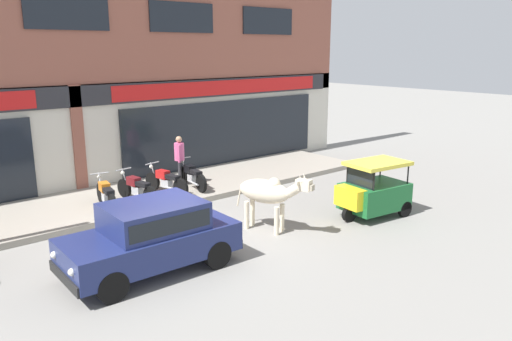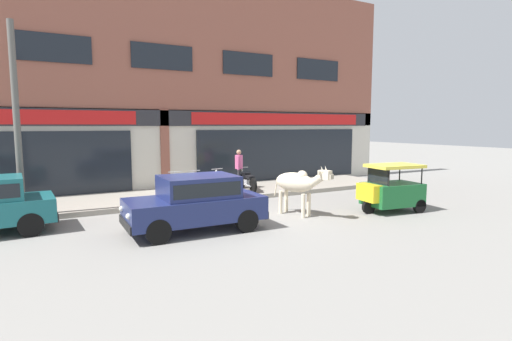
{
  "view_description": "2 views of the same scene",
  "coord_description": "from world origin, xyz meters",
  "px_view_note": "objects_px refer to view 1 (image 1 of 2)",
  "views": [
    {
      "loc": [
        -5.6,
        -9.62,
        4.49
      ],
      "look_at": [
        3.36,
        1.0,
        1.06
      ],
      "focal_mm": 35.0,
      "sensor_mm": 36.0,
      "label": 1
    },
    {
      "loc": [
        -4.67,
        -10.69,
        2.77
      ],
      "look_at": [
        1.79,
        1.0,
        1.24
      ],
      "focal_mm": 28.0,
      "sensor_mm": 36.0,
      "label": 2
    }
  ],
  "objects_px": {
    "car_0": "(152,234)",
    "motorcycle_0": "(106,195)",
    "motorcycle_1": "(137,188)",
    "pedestrian": "(179,155)",
    "auto_rickshaw": "(373,193)",
    "motorcycle_3": "(192,176)",
    "motorcycle_2": "(166,181)",
    "cow": "(268,192)"
  },
  "relations": [
    {
      "from": "pedestrian",
      "to": "auto_rickshaw",
      "type": "bearing_deg",
      "value": -65.16
    },
    {
      "from": "motorcycle_3",
      "to": "car_0",
      "type": "bearing_deg",
      "value": -131.06
    },
    {
      "from": "auto_rickshaw",
      "to": "motorcycle_0",
      "type": "height_order",
      "value": "auto_rickshaw"
    },
    {
      "from": "motorcycle_3",
      "to": "motorcycle_1",
      "type": "bearing_deg",
      "value": -174.21
    },
    {
      "from": "auto_rickshaw",
      "to": "pedestrian",
      "type": "relative_size",
      "value": 1.29
    },
    {
      "from": "car_0",
      "to": "motorcycle_0",
      "type": "distance_m",
      "value": 4.18
    },
    {
      "from": "pedestrian",
      "to": "motorcycle_1",
      "type": "bearing_deg",
      "value": -159.06
    },
    {
      "from": "motorcycle_2",
      "to": "motorcycle_3",
      "type": "xyz_separation_m",
      "value": [
        0.95,
        0.04,
        0.0
      ]
    },
    {
      "from": "car_0",
      "to": "motorcycle_3",
      "type": "bearing_deg",
      "value": 48.94
    },
    {
      "from": "car_0",
      "to": "motorcycle_3",
      "type": "distance_m",
      "value": 5.74
    },
    {
      "from": "motorcycle_0",
      "to": "auto_rickshaw",
      "type": "bearing_deg",
      "value": -41.84
    },
    {
      "from": "auto_rickshaw",
      "to": "motorcycle_3",
      "type": "bearing_deg",
      "value": 116.05
    },
    {
      "from": "cow",
      "to": "pedestrian",
      "type": "height_order",
      "value": "pedestrian"
    },
    {
      "from": "motorcycle_1",
      "to": "pedestrian",
      "type": "relative_size",
      "value": 1.13
    },
    {
      "from": "car_0",
      "to": "motorcycle_0",
      "type": "height_order",
      "value": "car_0"
    },
    {
      "from": "auto_rickshaw",
      "to": "motorcycle_1",
      "type": "relative_size",
      "value": 1.14
    },
    {
      "from": "motorcycle_3",
      "to": "pedestrian",
      "type": "distance_m",
      "value": 0.8
    },
    {
      "from": "motorcycle_2",
      "to": "pedestrian",
      "type": "xyz_separation_m",
      "value": [
        0.84,
        0.56,
        0.6
      ]
    },
    {
      "from": "pedestrian",
      "to": "car_0",
      "type": "bearing_deg",
      "value": -127.04
    },
    {
      "from": "cow",
      "to": "motorcycle_1",
      "type": "xyz_separation_m",
      "value": [
        -1.59,
        3.9,
        -0.45
      ]
    },
    {
      "from": "car_0",
      "to": "motorcycle_0",
      "type": "relative_size",
      "value": 2.02
    },
    {
      "from": "motorcycle_1",
      "to": "cow",
      "type": "bearing_deg",
      "value": -67.84
    },
    {
      "from": "auto_rickshaw",
      "to": "motorcycle_1",
      "type": "height_order",
      "value": "auto_rickshaw"
    },
    {
      "from": "auto_rickshaw",
      "to": "pedestrian",
      "type": "bearing_deg",
      "value": 114.84
    },
    {
      "from": "car_0",
      "to": "motorcycle_2",
      "type": "xyz_separation_m",
      "value": [
        2.82,
        4.29,
        -0.26
      ]
    },
    {
      "from": "motorcycle_0",
      "to": "motorcycle_1",
      "type": "height_order",
      "value": "same"
    },
    {
      "from": "motorcycle_0",
      "to": "motorcycle_3",
      "type": "xyz_separation_m",
      "value": [
        2.95,
        0.23,
        0.0
      ]
    },
    {
      "from": "cow",
      "to": "pedestrian",
      "type": "bearing_deg",
      "value": 86.15
    },
    {
      "from": "motorcycle_3",
      "to": "pedestrian",
      "type": "xyz_separation_m",
      "value": [
        -0.11,
        0.52,
        0.6
      ]
    },
    {
      "from": "motorcycle_0",
      "to": "motorcycle_1",
      "type": "bearing_deg",
      "value": 1.5
    },
    {
      "from": "motorcycle_1",
      "to": "motorcycle_2",
      "type": "height_order",
      "value": "same"
    },
    {
      "from": "car_0",
      "to": "motorcycle_0",
      "type": "bearing_deg",
      "value": 78.72
    },
    {
      "from": "motorcycle_1",
      "to": "car_0",
      "type": "bearing_deg",
      "value": -113.12
    },
    {
      "from": "auto_rickshaw",
      "to": "motorcycle_2",
      "type": "distance_m",
      "value": 6.13
    },
    {
      "from": "motorcycle_3",
      "to": "motorcycle_0",
      "type": "bearing_deg",
      "value": -175.57
    },
    {
      "from": "motorcycle_2",
      "to": "pedestrian",
      "type": "bearing_deg",
      "value": 33.59
    },
    {
      "from": "cow",
      "to": "motorcycle_3",
      "type": "height_order",
      "value": "cow"
    },
    {
      "from": "auto_rickshaw",
      "to": "motorcycle_2",
      "type": "height_order",
      "value": "auto_rickshaw"
    },
    {
      "from": "motorcycle_3",
      "to": "pedestrian",
      "type": "bearing_deg",
      "value": 101.84
    },
    {
      "from": "motorcycle_0",
      "to": "cow",
      "type": "bearing_deg",
      "value": -56.85
    },
    {
      "from": "motorcycle_1",
      "to": "motorcycle_3",
      "type": "bearing_deg",
      "value": 5.79
    },
    {
      "from": "auto_rickshaw",
      "to": "motorcycle_1",
      "type": "distance_m",
      "value": 6.65
    }
  ]
}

